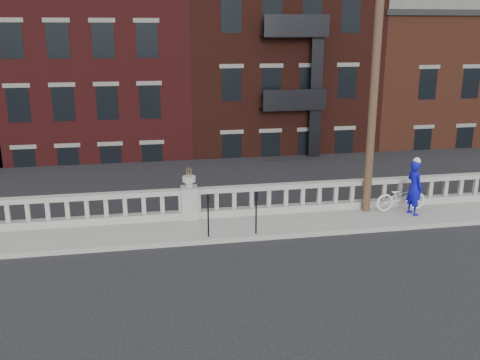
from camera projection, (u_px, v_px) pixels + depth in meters
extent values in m
plane|color=black|center=(204.00, 272.00, 14.44)|extent=(120.00, 120.00, 0.00)
cube|color=gray|center=(193.00, 230.00, 17.26)|extent=(32.00, 2.20, 0.15)
cube|color=gray|center=(190.00, 215.00, 18.10)|extent=(28.00, 0.34, 0.25)
cube|color=gray|center=(189.00, 191.00, 17.88)|extent=(28.00, 0.34, 0.16)
cube|color=gray|center=(190.00, 203.00, 17.98)|extent=(0.55, 0.55, 1.10)
cylinder|color=gray|center=(189.00, 184.00, 17.81)|extent=(0.24, 0.24, 0.20)
cylinder|color=gray|center=(189.00, 179.00, 17.76)|extent=(0.44, 0.44, 0.18)
cube|color=#605E59|center=(191.00, 282.00, 19.17)|extent=(36.00, 0.50, 5.15)
cube|color=black|center=(164.00, 188.00, 40.41)|extent=(80.00, 44.00, 0.50)
cube|color=#595651|center=(135.00, 255.00, 22.89)|extent=(16.00, 7.00, 4.00)
cube|color=#595651|center=(401.00, 56.00, 48.42)|extent=(14.00, 14.00, 18.00)
cube|color=#431313|center=(97.00, 104.00, 32.05)|extent=(10.00, 14.00, 14.00)
cube|color=black|center=(260.00, 88.00, 33.62)|extent=(10.00, 14.00, 15.50)
cube|color=#582A1A|center=(405.00, 112.00, 35.87)|extent=(10.00, 14.00, 12.00)
cube|color=black|center=(413.00, 16.00, 34.20)|extent=(10.30, 14.30, 0.30)
cylinder|color=#422D1E|center=(376.00, 66.00, 17.54)|extent=(0.28, 0.28, 10.00)
cylinder|color=black|center=(208.00, 220.00, 16.35)|extent=(0.05, 0.05, 1.10)
cube|color=black|center=(208.00, 199.00, 16.17)|extent=(0.10, 0.08, 0.26)
cube|color=black|center=(208.00, 198.00, 16.11)|extent=(0.06, 0.01, 0.08)
cylinder|color=black|center=(256.00, 217.00, 16.62)|extent=(0.05, 0.05, 1.10)
cube|color=black|center=(256.00, 196.00, 16.43)|extent=(0.10, 0.08, 0.26)
cube|color=black|center=(257.00, 195.00, 16.38)|extent=(0.06, 0.01, 0.08)
imported|color=white|center=(401.00, 197.00, 18.83)|extent=(1.85, 0.68, 0.96)
imported|color=#0C0CB4|center=(414.00, 188.00, 18.28)|extent=(0.58, 0.77, 1.91)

